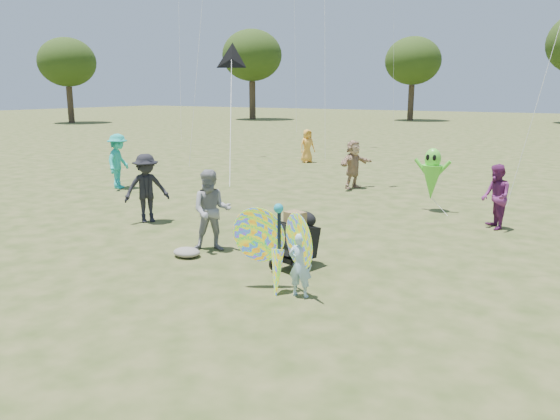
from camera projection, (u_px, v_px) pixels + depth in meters
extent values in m
plane|color=#51592B|center=(244.00, 293.00, 9.01)|extent=(160.00, 160.00, 0.00)
imported|color=#A0C8E3|center=(300.00, 265.00, 8.76)|extent=(0.42, 0.31, 1.07)
imported|color=gray|center=(212.00, 211.00, 11.22)|extent=(1.05, 1.00, 1.70)
ellipsoid|color=gray|center=(187.00, 252.00, 10.96)|extent=(0.57, 0.47, 0.18)
imported|color=black|center=(147.00, 188.00, 13.68)|extent=(1.16, 1.29, 1.73)
imported|color=tan|center=(353.00, 164.00, 18.41)|extent=(0.90, 1.60, 1.64)
imported|color=#6D2462|center=(496.00, 197.00, 13.03)|extent=(0.89, 0.95, 1.57)
imported|color=gold|center=(307.00, 146.00, 25.05)|extent=(0.80, 0.88, 1.52)
imported|color=#20B2A7|center=(118.00, 161.00, 18.41)|extent=(1.08, 1.36, 1.85)
cube|color=black|center=(296.00, 240.00, 10.18)|extent=(0.68, 0.95, 0.71)
cube|color=black|center=(296.00, 256.00, 10.25)|extent=(0.58, 0.77, 0.10)
ellipsoid|color=black|center=(303.00, 220.00, 10.32)|extent=(0.51, 0.45, 0.33)
cylinder|color=black|center=(276.00, 263.00, 10.10)|extent=(0.13, 0.30, 0.30)
cylinder|color=black|center=(298.00, 267.00, 9.85)|extent=(0.13, 0.30, 0.30)
cylinder|color=black|center=(307.00, 256.00, 10.65)|extent=(0.11, 0.23, 0.22)
cylinder|color=black|center=(283.00, 222.00, 9.69)|extent=(0.43, 0.15, 0.03)
cube|color=olive|center=(295.00, 219.00, 10.05)|extent=(0.40, 0.36, 0.26)
ellipsoid|color=#F04626|center=(259.00, 235.00, 9.11)|extent=(0.98, 0.71, 1.24)
ellipsoid|color=#F04626|center=(299.00, 241.00, 8.73)|extent=(0.98, 0.71, 1.24)
cylinder|color=black|center=(279.00, 241.00, 8.95)|extent=(0.06, 0.06, 1.00)
cone|color=#F04626|center=(276.00, 277.00, 8.90)|extent=(0.36, 0.49, 0.93)
sphere|color=teal|center=(279.00, 208.00, 8.82)|extent=(0.16, 0.16, 0.16)
cone|color=black|center=(232.00, 59.00, 12.99)|extent=(0.89, 0.62, 0.81)
cylinder|color=silver|center=(231.00, 118.00, 11.99)|extent=(1.49, 2.19, 2.64)
cone|color=#5AE135|center=(431.00, 182.00, 14.98)|extent=(0.56, 0.56, 0.95)
ellipsoid|color=#5AE135|center=(433.00, 159.00, 14.84)|extent=(0.44, 0.39, 0.57)
ellipsoid|color=black|center=(428.00, 157.00, 14.72)|extent=(0.10, 0.05, 0.17)
ellipsoid|color=black|center=(434.00, 158.00, 14.63)|extent=(0.10, 0.05, 0.17)
cylinder|color=#5AE135|center=(421.00, 167.00, 15.04)|extent=(0.43, 0.10, 0.49)
cylinder|color=#5AE135|center=(443.00, 169.00, 14.74)|extent=(0.43, 0.10, 0.49)
cylinder|color=silver|center=(439.00, 206.00, 14.79)|extent=(0.61, 0.41, 0.41)
cylinder|color=#3A2D21|center=(252.00, 100.00, 61.31)|extent=(0.70, 0.70, 4.20)
ellipsoid|color=#2B4214|center=(252.00, 55.00, 60.25)|extent=(6.60, 6.60, 5.61)
cylinder|color=#3A2D21|center=(411.00, 103.00, 59.16)|extent=(0.63, 0.63, 3.78)
ellipsoid|color=#2B4214|center=(413.00, 61.00, 58.21)|extent=(5.94, 5.94, 5.05)
cylinder|color=#3A2D21|center=(70.00, 105.00, 54.87)|extent=(0.59, 0.59, 3.57)
ellipsoid|color=#2B4214|center=(67.00, 62.00, 53.97)|extent=(5.61, 5.61, 4.77)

